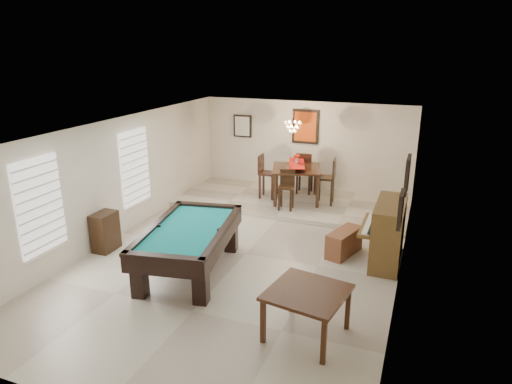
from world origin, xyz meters
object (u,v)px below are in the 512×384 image
Objects in this scene: piano_bench at (344,242)px; dining_chair_north at (305,173)px; apothecary_chest at (105,232)px; upright_piano at (381,232)px; dining_table at (296,182)px; pool_table at (190,250)px; chandelier at (293,123)px; dining_chair_south at (286,190)px; dining_chair_east at (326,181)px; square_table at (307,313)px; flower_vase at (297,159)px; dining_chair_west at (268,177)px.

dining_chair_north reaches higher than piano_bench.
apothecary_chest is 0.70× the size of dining_chair_north.
upright_piano is 1.19× the size of dining_table.
chandelier is (0.69, 4.25, 1.77)m from pool_table.
dining_chair_south is 1.14m from dining_chair_east.
square_table is at bearing -72.32° from dining_table.
apothecary_chest is at bearing -137.23° from dining_chair_south.
apothecary_chest is at bearing -47.54° from dining_chair_east.
flower_vase reaches higher than square_table.
dining_chair_west is at bearing 128.86° from dining_chair_south.
pool_table is 2.23× the size of dining_chair_north.
dining_chair_north is (0.03, 0.73, -0.56)m from flower_vase.
pool_table is 3.18× the size of apothecary_chest.
dining_chair_west reaches higher than pool_table.
flower_vase reaches higher than pool_table.
chandelier is at bearing 70.84° from pool_table.
flower_vase is 0.21× the size of dining_chair_east.
chandelier is at bearing 55.48° from apothecary_chest.
pool_table is 4.32× the size of chandelier.
chandelier reaches higher than pool_table.
chandelier reaches higher than dining_chair_north.
flower_vase is (2.89, 4.12, 0.86)m from apothecary_chest.
flower_vase is at bearing 69.61° from pool_table.
dining_chair_east is (-0.97, 5.53, 0.35)m from square_table.
upright_piano is at bearing 76.25° from square_table.
flower_vase is 0.92m from dining_chair_north.
dining_chair_north is at bearing 79.78° from dining_chair_south.
dining_chair_north is at bearing 117.67° from piano_bench.
dining_chair_south is at bearing 68.20° from pool_table.
dining_chair_east is (1.56, 0.07, 0.01)m from dining_chair_west.
dining_table is (-1.76, 2.57, 0.37)m from piano_bench.
flower_vase reaches higher than dining_chair_east.
dining_chair_west is at bearing -177.64° from flower_vase.
square_table is at bearing -90.18° from piano_bench.
dining_table is 0.78m from dining_chair_east.
dining_chair_south reaches higher than piano_bench.
flower_vase is 0.98m from dining_chair_south.
dining_chair_west is (-0.78, -0.03, -0.56)m from flower_vase.
chandelier reaches higher than dining_chair_south.
dining_chair_north is 1.11m from dining_chair_west.
piano_bench is 3.75m from dining_chair_north.
dining_chair_south is at bearing 49.93° from apothecary_chest.
chandelier is at bearing 135.53° from upright_piano.
upright_piano is at bearing 15.86° from apothecary_chest.
piano_bench is 0.77× the size of dining_chair_east.
flower_vase is at bearing 133.37° from upright_piano.
pool_table is 5.14m from dining_chair_north.
dining_table is 1.58m from chandelier.
upright_piano reaches higher than apothecary_chest.
square_table is at bearing 3.85° from dining_chair_east.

